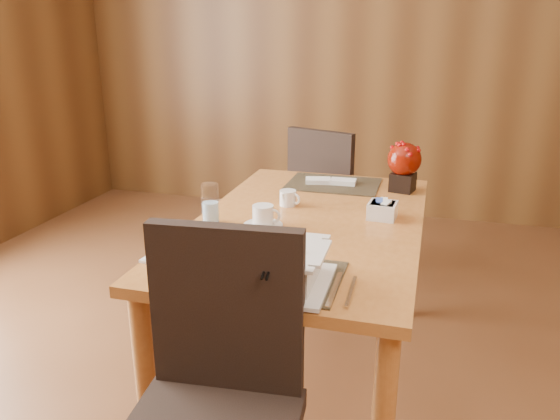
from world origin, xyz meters
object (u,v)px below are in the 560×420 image
(coffee_cup, at_px, (263,218))
(water_glass, at_px, (210,204))
(soup_setting, at_px, (279,266))
(bread_plate, at_px, (170,257))
(dining_table, at_px, (308,242))
(near_chair, at_px, (216,389))
(creamer_jug, at_px, (288,198))
(sugar_caddy, at_px, (382,210))
(far_chair, at_px, (329,195))
(berry_decor, at_px, (404,164))

(coffee_cup, relative_size, water_glass, 0.96)
(soup_setting, height_order, bread_plate, soup_setting)
(dining_table, distance_m, soup_setting, 0.62)
(near_chair, bearing_deg, creamer_jug, 89.41)
(coffee_cup, relative_size, near_chair, 0.16)
(creamer_jug, relative_size, sugar_caddy, 0.84)
(near_chair, bearing_deg, far_chair, 87.02)
(coffee_cup, bearing_deg, berry_decor, 53.00)
(far_chair, bearing_deg, near_chair, 110.67)
(dining_table, bearing_deg, sugar_caddy, 20.83)
(coffee_cup, bearing_deg, far_chair, 88.37)
(creamer_jug, relative_size, bread_plate, 0.64)
(water_glass, relative_size, berry_decor, 0.69)
(far_chair, bearing_deg, creamer_jug, 107.90)
(water_glass, distance_m, creamer_jug, 0.39)
(near_chair, bearing_deg, sugar_caddy, 66.34)
(sugar_caddy, relative_size, far_chair, 0.12)
(bread_plate, relative_size, far_chair, 0.16)
(soup_setting, distance_m, coffee_cup, 0.52)
(dining_table, xyz_separation_m, soup_setting, (0.05, -0.60, 0.16))
(bread_plate, bearing_deg, creamer_jug, 70.53)
(water_glass, xyz_separation_m, berry_decor, (0.71, 0.67, 0.05))
(soup_setting, xyz_separation_m, sugar_caddy, (0.24, 0.71, -0.03))
(water_glass, xyz_separation_m, near_chair, (0.32, -0.75, -0.27))
(soup_setting, bearing_deg, near_chair, -109.52)
(water_glass, relative_size, sugar_caddy, 1.46)
(creamer_jug, height_order, berry_decor, berry_decor)
(dining_table, bearing_deg, creamer_jug, 128.65)
(dining_table, height_order, water_glass, water_glass)
(coffee_cup, xyz_separation_m, near_chair, (0.10, -0.76, -0.23))
(creamer_jug, bearing_deg, bread_plate, -87.00)
(creamer_jug, distance_m, near_chair, 1.08)
(coffee_cup, distance_m, creamer_jug, 0.29)
(dining_table, xyz_separation_m, sugar_caddy, (0.29, 0.11, 0.13))
(coffee_cup, relative_size, bread_plate, 1.07)
(sugar_caddy, relative_size, near_chair, 0.11)
(dining_table, bearing_deg, bread_plate, -126.24)
(dining_table, xyz_separation_m, bread_plate, (-0.37, -0.50, 0.10))
(water_glass, xyz_separation_m, far_chair, (0.25, 1.22, -0.30))
(dining_table, relative_size, coffee_cup, 9.63)
(water_glass, xyz_separation_m, sugar_caddy, (0.66, 0.25, -0.05))
(berry_decor, relative_size, far_chair, 0.25)
(berry_decor, height_order, bread_plate, berry_decor)
(near_chair, distance_m, far_chair, 1.97)
(sugar_caddy, height_order, near_chair, near_chair)
(soup_setting, bearing_deg, dining_table, 93.20)
(dining_table, height_order, soup_setting, soup_setting)
(coffee_cup, height_order, sugar_caddy, coffee_cup)
(soup_setting, xyz_separation_m, coffee_cup, (-0.20, 0.47, -0.02))
(coffee_cup, distance_m, sugar_caddy, 0.50)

